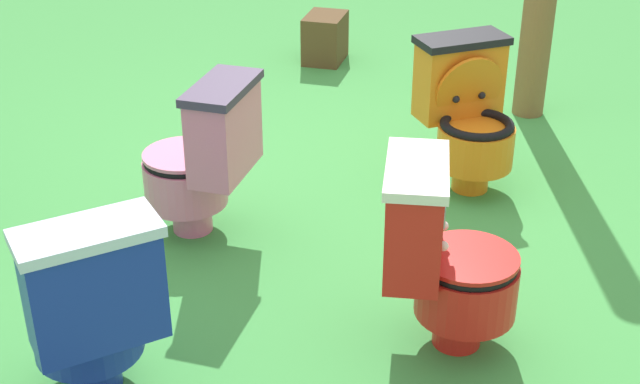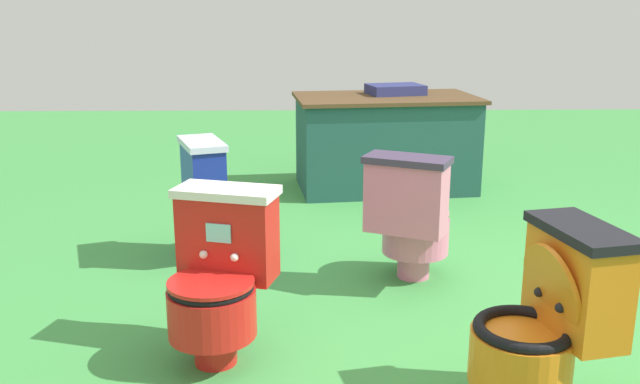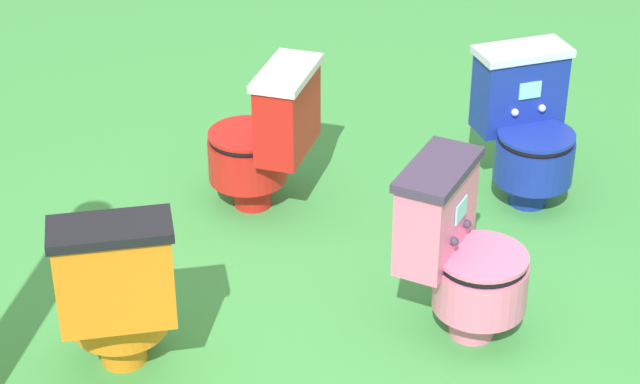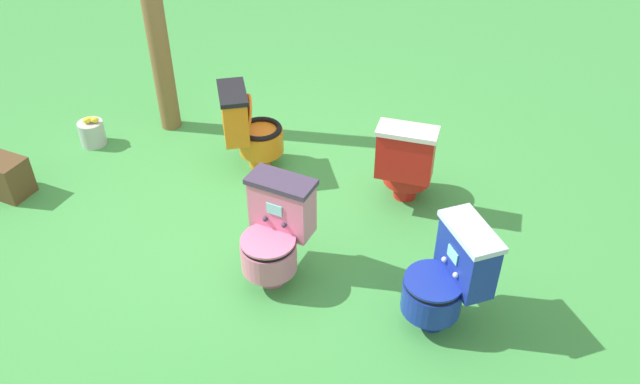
{
  "view_description": "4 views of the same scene",
  "coord_description": "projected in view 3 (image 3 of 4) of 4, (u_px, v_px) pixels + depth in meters",
  "views": [
    {
      "loc": [
        -3.71,
        0.48,
        2.06
      ],
      "look_at": [
        -0.62,
        0.01,
        0.39
      ],
      "focal_mm": 50.04,
      "sensor_mm": 36.0,
      "label": 1
    },
    {
      "loc": [
        -0.75,
        -3.08,
        1.46
      ],
      "look_at": [
        -0.68,
        0.32,
        0.55
      ],
      "focal_mm": 38.52,
      "sensor_mm": 36.0,
      "label": 2
    },
    {
      "loc": [
        3.57,
        -0.01,
        2.83
      ],
      "look_at": [
        -0.66,
        -0.1,
        0.35
      ],
      "focal_mm": 64.81,
      "sensor_mm": 36.0,
      "label": 3
    },
    {
      "loc": [
        -0.51,
        3.63,
        3.13
      ],
      "look_at": [
        -0.47,
        0.04,
        0.39
      ],
      "focal_mm": 36.13,
      "sensor_mm": 36.0,
      "label": 4
    }
  ],
  "objects": [
    {
      "name": "ground",
      "position": [
        341.0,
        355.0,
        4.51
      ],
      "size": [
        14.0,
        14.0,
        0.0
      ],
      "primitive_type": "plane",
      "color": "#429947"
    },
    {
      "name": "toilet_pink",
      "position": [
        460.0,
        251.0,
        4.48
      ],
      "size": [
        0.57,
        0.62,
        0.73
      ],
      "rotation": [
        0.0,
        0.0,
        5.84
      ],
      "color": "pink",
      "rests_on": "ground"
    },
    {
      "name": "toilet_blue",
      "position": [
        527.0,
        127.0,
        5.39
      ],
      "size": [
        0.6,
        0.54,
        0.73
      ],
      "rotation": [
        0.0,
        0.0,
        5.06
      ],
      "color": "#192D9E",
      "rests_on": "ground"
    },
    {
      "name": "toilet_red",
      "position": [
        265.0,
        137.0,
        5.3
      ],
      "size": [
        0.52,
        0.58,
        0.73
      ],
      "rotation": [
        0.0,
        0.0,
        2.87
      ],
      "color": "red",
      "rests_on": "ground"
    },
    {
      "name": "toilet_orange",
      "position": [
        117.0,
        291.0,
        4.24
      ],
      "size": [
        0.56,
        0.5,
        0.73
      ],
      "rotation": [
        0.0,
        0.0,
        1.78
      ],
      "color": "orange",
      "rests_on": "ground"
    }
  ]
}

